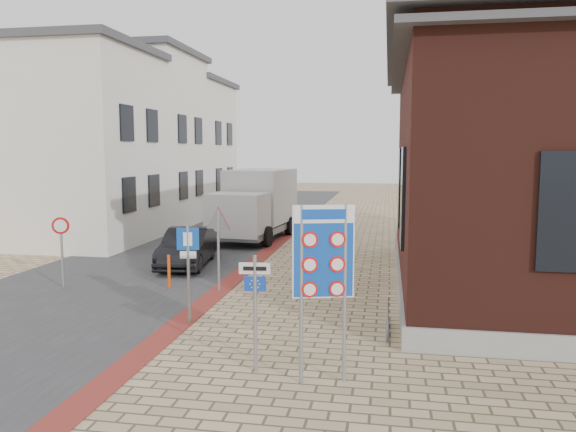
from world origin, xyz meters
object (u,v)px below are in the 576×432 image
Objects in this scene: box_truck at (256,204)px; parking_sign at (188,257)px; sedan at (188,247)px; bollard at (169,272)px; essen_sign at (255,297)px; border_sign at (323,255)px.

box_truck reaches higher than parking_sign.
bollard is at bearing -86.92° from sedan.
box_truck is 9.39m from bollard.
box_truck is 15.22m from essen_sign.
box_truck reaches higher than border_sign.
essen_sign reaches higher than sedan.
border_sign is 4.40m from parking_sign.
box_truck is 2.69× the size of parking_sign.
box_truck reaches higher than sedan.
sedan is at bearing 100.66° from bollard.
parking_sign is at bearing -77.06° from sedan.
parking_sign reaches higher than sedan.
box_truck is at bearing 92.30° from border_sign.
box_truck reaches higher than bollard.
border_sign is at bearing -48.56° from bollard.
parking_sign is (1.38, -12.32, -0.07)m from box_truck.
sedan is 6.36m from box_truck.
box_truck is at bearing 74.18° from sedan.
border_sign reaches higher than bollard.
sedan is at bearing 107.39° from border_sign.
sedan is 4.06× the size of bollard.
box_truck is 2.91× the size of essen_sign.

